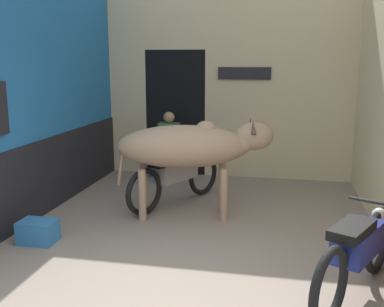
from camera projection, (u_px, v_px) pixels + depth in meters
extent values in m
cube|color=#236BAD|center=(41.00, 78.00, 6.50)|extent=(0.18, 4.87, 3.91)
cube|color=black|center=(53.00, 173.00, 6.76)|extent=(0.03, 4.87, 1.10)
cube|color=beige|center=(229.00, 7.00, 8.20)|extent=(4.65, 0.18, 1.50)
cube|color=beige|center=(130.00, 112.00, 8.98)|extent=(0.73, 0.18, 2.41)
cube|color=beige|center=(278.00, 115.00, 8.41)|extent=(2.75, 0.18, 2.41)
cube|color=black|center=(180.00, 111.00, 9.14)|extent=(1.17, 0.90, 2.41)
cube|color=black|center=(244.00, 73.00, 8.27)|extent=(0.98, 0.03, 0.23)
ellipsoid|color=tan|center=(183.00, 146.00, 6.31)|extent=(1.94, 1.04, 0.61)
ellipsoid|color=tan|center=(206.00, 129.00, 6.26)|extent=(0.34, 0.31, 0.22)
cylinder|color=tan|center=(243.00, 143.00, 6.32)|extent=(0.45, 0.37, 0.40)
ellipsoid|color=tan|center=(254.00, 136.00, 6.30)|extent=(0.60, 0.45, 0.40)
cylinder|color=tan|center=(121.00, 163.00, 6.33)|extent=(0.14, 0.07, 0.66)
cylinder|color=tan|center=(222.00, 188.00, 6.63)|extent=(0.11, 0.11, 0.73)
cylinder|color=tan|center=(224.00, 195.00, 6.28)|extent=(0.11, 0.11, 0.73)
cylinder|color=tan|center=(144.00, 188.00, 6.60)|extent=(0.11, 0.11, 0.73)
cylinder|color=tan|center=(142.00, 195.00, 6.25)|extent=(0.11, 0.11, 0.73)
cone|color=#473D33|center=(250.00, 124.00, 6.41)|extent=(0.10, 0.17, 0.23)
cone|color=#473D33|center=(253.00, 127.00, 6.13)|extent=(0.10, 0.17, 0.23)
torus|color=black|center=(329.00, 287.00, 3.73)|extent=(0.40, 0.67, 0.72)
torus|color=black|center=(378.00, 240.00, 4.72)|extent=(0.40, 0.67, 0.72)
cube|color=navy|center=(358.00, 242.00, 4.19)|extent=(0.58, 0.76, 0.28)
cube|color=black|center=(352.00, 229.00, 4.00)|extent=(0.49, 0.63, 0.09)
cylinder|color=black|center=(378.00, 203.00, 4.52)|extent=(0.53, 0.30, 0.03)
sphere|color=silver|center=(379.00, 215.00, 4.62)|extent=(0.15, 0.15, 0.15)
torus|color=black|center=(144.00, 192.00, 6.48)|extent=(0.41, 0.65, 0.70)
torus|color=black|center=(203.00, 174.00, 7.48)|extent=(0.41, 0.65, 0.70)
cube|color=#9E9993|center=(176.00, 171.00, 6.94)|extent=(0.60, 0.79, 0.28)
cube|color=black|center=(167.00, 162.00, 6.76)|extent=(0.51, 0.65, 0.09)
cylinder|color=black|center=(197.00, 150.00, 7.29)|extent=(0.52, 0.31, 0.03)
sphere|color=silver|center=(201.00, 158.00, 7.39)|extent=(0.15, 0.15, 0.15)
cube|color=brown|center=(167.00, 169.00, 8.36)|extent=(0.27, 0.14, 0.46)
cube|color=brown|center=(168.00, 153.00, 8.39)|extent=(0.27, 0.32, 0.11)
cube|color=#386B42|center=(169.00, 138.00, 8.40)|extent=(0.38, 0.20, 0.57)
sphere|color=tan|center=(169.00, 117.00, 8.32)|extent=(0.20, 0.20, 0.20)
cylinder|color=#2856B2|center=(155.00, 166.00, 8.70)|extent=(0.26, 0.26, 0.42)
cylinder|color=#2856B2|center=(155.00, 154.00, 8.66)|extent=(0.37, 0.37, 0.04)
cube|color=teal|center=(38.00, 232.00, 5.53)|extent=(0.44, 0.32, 0.28)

